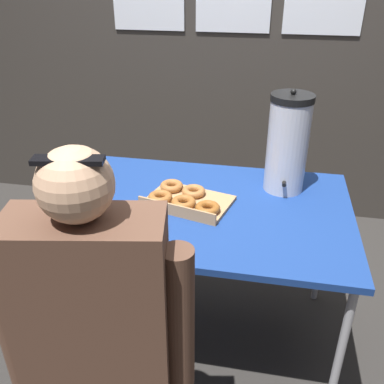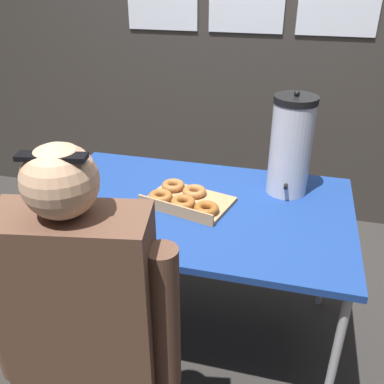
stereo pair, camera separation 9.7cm
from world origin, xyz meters
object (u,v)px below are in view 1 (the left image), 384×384
at_px(coffee_urn, 288,144).
at_px(cell_phone, 124,237).
at_px(donut_box, 185,199).
at_px(person_seated, 100,354).

bearing_deg(coffee_urn, cell_phone, -138.37).
bearing_deg(donut_box, coffee_urn, 42.90).
relative_size(donut_box, cell_phone, 2.71).
bearing_deg(cell_phone, donut_box, 75.48).
bearing_deg(person_seated, donut_box, -109.71).
height_order(donut_box, person_seated, person_seated).
distance_m(coffee_urn, person_seated, 1.12).
xyz_separation_m(coffee_urn, person_seated, (-0.53, -0.93, -0.35)).
relative_size(donut_box, person_seated, 0.31).
bearing_deg(donut_box, person_seated, -85.25).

